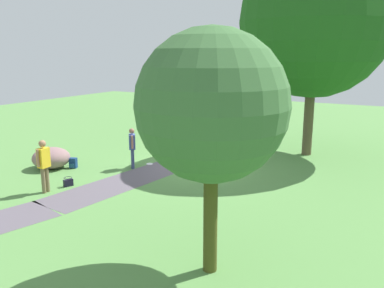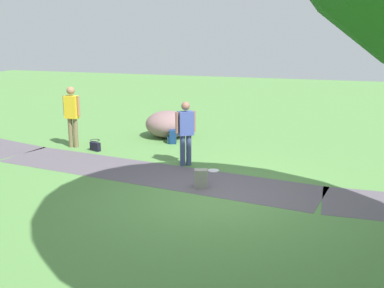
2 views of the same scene
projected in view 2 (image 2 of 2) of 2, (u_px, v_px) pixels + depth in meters
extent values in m
plane|color=#558944|center=(217.00, 198.00, 9.36)|extent=(48.00, 48.00, 0.00)
cube|color=#5A525C|center=(149.00, 173.00, 11.00)|extent=(8.15, 2.72, 0.01)
ellipsoid|color=#886667|center=(168.00, 124.00, 14.59)|extent=(1.98, 1.96, 0.82)
cylinder|color=olive|center=(76.00, 133.00, 13.32)|extent=(0.13, 0.13, 0.84)
cylinder|color=olive|center=(71.00, 133.00, 13.36)|extent=(0.13, 0.13, 0.84)
cube|color=yellow|center=(72.00, 107.00, 13.16)|extent=(0.37, 0.25, 0.63)
cylinder|color=#A27352|center=(79.00, 106.00, 13.10)|extent=(0.08, 0.08, 0.56)
cylinder|color=#A27352|center=(65.00, 105.00, 13.21)|extent=(0.08, 0.08, 0.56)
sphere|color=#A27352|center=(71.00, 91.00, 13.05)|extent=(0.23, 0.23, 0.23)
cylinder|color=#3B4673|center=(189.00, 150.00, 11.58)|extent=(0.13, 0.13, 0.77)
cylinder|color=#3B4673|center=(183.00, 150.00, 11.52)|extent=(0.13, 0.13, 0.77)
cube|color=#3D4C93|center=(186.00, 123.00, 11.39)|extent=(0.43, 0.41, 0.58)
cylinder|color=#8F5E4F|center=(194.00, 121.00, 11.46)|extent=(0.08, 0.08, 0.52)
cylinder|color=#8F5E4F|center=(177.00, 123.00, 11.31)|extent=(0.08, 0.08, 0.52)
sphere|color=#8F5E4F|center=(186.00, 106.00, 11.29)|extent=(0.21, 0.21, 0.21)
cube|color=black|center=(95.00, 147.00, 13.01)|extent=(0.34, 0.22, 0.24)
torus|color=black|center=(95.00, 140.00, 12.96)|extent=(0.34, 0.34, 0.02)
cube|color=navy|center=(173.00, 137.00, 13.85)|extent=(0.28, 0.33, 0.40)
cube|color=navy|center=(169.00, 139.00, 13.87)|extent=(0.12, 0.20, 0.18)
cube|color=gray|center=(201.00, 179.00, 9.96)|extent=(0.33, 0.28, 0.40)
cube|color=gray|center=(201.00, 180.00, 10.10)|extent=(0.20, 0.12, 0.18)
cylinder|color=white|center=(214.00, 171.00, 11.17)|extent=(0.27, 0.27, 0.02)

